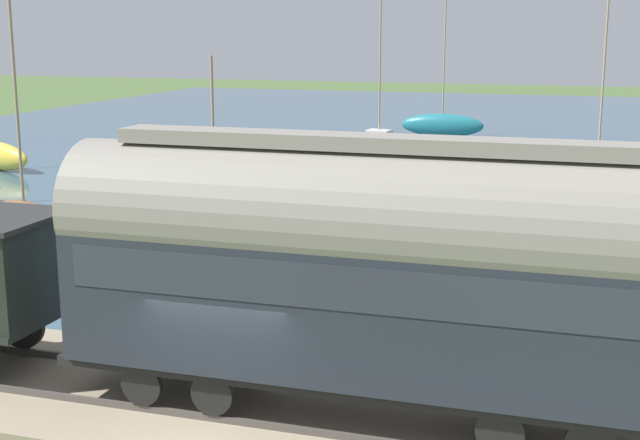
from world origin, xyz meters
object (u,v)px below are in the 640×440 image
(sailboat_white, at_px, (597,174))
(sailboat_brown, at_px, (25,218))
(sailboat_green, at_px, (379,146))
(passenger_coach, at_px, (365,263))
(rowboat_mid_harbor, at_px, (154,248))
(rowboat_near_shore, at_px, (459,312))
(sailboat_teal, at_px, (442,125))
(sailboat_navy, at_px, (215,214))

(sailboat_white, bearing_deg, sailboat_brown, 94.97)
(sailboat_green, bearing_deg, passenger_coach, -158.34)
(passenger_coach, xyz_separation_m, sailboat_brown, (11.05, 14.63, -2.42))
(rowboat_mid_harbor, bearing_deg, rowboat_near_shore, -126.23)
(passenger_coach, relative_size, sailboat_green, 1.19)
(sailboat_brown, bearing_deg, sailboat_green, 6.23)
(rowboat_near_shore, bearing_deg, sailboat_green, -1.07)
(sailboat_white, xyz_separation_m, rowboat_mid_harbor, (-16.27, 12.90, -0.42))
(passenger_coach, distance_m, sailboat_teal, 43.83)
(passenger_coach, distance_m, sailboat_navy, 16.69)
(sailboat_teal, bearing_deg, sailboat_brown, 164.46)
(rowboat_mid_harbor, height_order, rowboat_near_shore, rowboat_mid_harbor)
(sailboat_white, distance_m, sailboat_navy, 17.68)
(sailboat_white, relative_size, sailboat_navy, 1.54)
(rowboat_mid_harbor, bearing_deg, passenger_coach, -154.34)
(sailboat_brown, xyz_separation_m, rowboat_mid_harbor, (-0.99, -5.33, -0.41))
(passenger_coach, relative_size, sailboat_navy, 1.78)
(passenger_coach, bearing_deg, sailboat_white, -7.79)
(sailboat_green, distance_m, rowboat_mid_harbor, 23.18)
(sailboat_brown, distance_m, rowboat_near_shore, 15.90)
(sailboat_brown, relative_size, sailboat_teal, 0.85)
(sailboat_brown, distance_m, sailboat_navy, 6.35)
(sailboat_navy, relative_size, sailboat_teal, 0.65)
(sailboat_navy, distance_m, rowboat_mid_harbor, 3.85)
(passenger_coach, bearing_deg, sailboat_navy, 32.81)
(sailboat_brown, height_order, sailboat_green, sailboat_green)
(passenger_coach, xyz_separation_m, sailboat_white, (26.33, -3.60, -2.41))
(sailboat_white, relative_size, rowboat_near_shore, 4.73)
(sailboat_white, distance_m, sailboat_green, 13.34)
(passenger_coach, bearing_deg, rowboat_near_shore, -5.45)
(sailboat_teal, xyz_separation_m, rowboat_near_shore, (-36.73, -6.74, -0.53))
(sailboat_brown, bearing_deg, sailboat_teal, 8.50)
(sailboat_brown, xyz_separation_m, sailboat_white, (15.28, -18.23, 0.01))
(rowboat_near_shore, bearing_deg, sailboat_navy, 34.09)
(sailboat_green, xyz_separation_m, sailboat_teal, (10.16, -1.73, 0.16))
(sailboat_teal, xyz_separation_m, rowboat_mid_harbor, (-33.29, 3.19, -0.52))
(rowboat_near_shore, bearing_deg, sailboat_teal, -8.35)
(rowboat_mid_harbor, relative_size, rowboat_near_shore, 1.09)
(sailboat_green, bearing_deg, rowboat_mid_harbor, -175.25)
(sailboat_teal, bearing_deg, rowboat_mid_harbor, 173.77)
(sailboat_navy, distance_m, sailboat_green, 19.35)
(sailboat_navy, bearing_deg, sailboat_white, -67.56)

